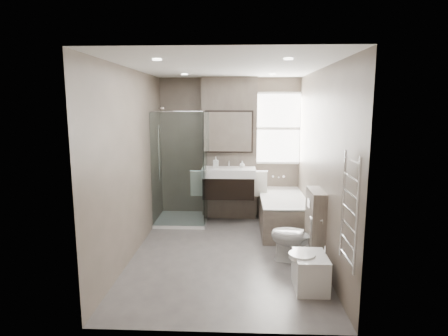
# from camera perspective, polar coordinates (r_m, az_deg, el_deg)

# --- Properties ---
(room) EXTENTS (2.70, 3.90, 2.70)m
(room) POSITION_cam_1_polar(r_m,az_deg,el_deg) (5.17, 0.26, 0.60)
(room) COLOR #575250
(room) RESTS_ON ground
(vanity_pier) EXTENTS (1.00, 0.25, 2.60)m
(vanity_pier) POSITION_cam_1_polar(r_m,az_deg,el_deg) (6.93, 0.82, 2.92)
(vanity_pier) COLOR #62584D
(vanity_pier) RESTS_ON ground
(vanity) EXTENTS (0.95, 0.47, 0.66)m
(vanity) POSITION_cam_1_polar(r_m,az_deg,el_deg) (6.68, 0.72, -2.20)
(vanity) COLOR black
(vanity) RESTS_ON vanity_pier
(mirror_cabinet) EXTENTS (0.86, 0.08, 0.76)m
(mirror_cabinet) POSITION_cam_1_polar(r_m,az_deg,el_deg) (6.74, 0.79, 5.55)
(mirror_cabinet) COLOR black
(mirror_cabinet) RESTS_ON vanity_pier
(towel_left) EXTENTS (0.24, 0.06, 0.44)m
(towel_left) POSITION_cam_1_polar(r_m,az_deg,el_deg) (6.70, -4.08, -2.36)
(towel_left) COLOR silver
(towel_left) RESTS_ON vanity_pier
(towel_right) EXTENTS (0.24, 0.06, 0.44)m
(towel_right) POSITION_cam_1_polar(r_m,az_deg,el_deg) (6.67, 5.54, -2.45)
(towel_right) COLOR silver
(towel_right) RESTS_ON vanity_pier
(shower_enclosure) EXTENTS (0.90, 0.90, 2.00)m
(shower_enclosure) POSITION_cam_1_polar(r_m,az_deg,el_deg) (6.72, -5.73, -4.35)
(shower_enclosure) COLOR white
(shower_enclosure) RESTS_ON ground
(bathtub) EXTENTS (0.75, 1.60, 0.57)m
(bathtub) POSITION_cam_1_polar(r_m,az_deg,el_deg) (6.50, 8.86, -6.51)
(bathtub) COLOR #62584D
(bathtub) RESTS_ON ground
(window) EXTENTS (0.98, 0.06, 1.33)m
(window) POSITION_cam_1_polar(r_m,az_deg,el_deg) (7.03, 8.25, 5.99)
(window) COLOR white
(window) RESTS_ON room
(toilet) EXTENTS (0.78, 0.58, 0.71)m
(toilet) POSITION_cam_1_polar(r_m,az_deg,el_deg) (5.23, 11.01, -10.21)
(toilet) COLOR white
(toilet) RESTS_ON ground
(cistern_box) EXTENTS (0.19, 0.55, 1.00)m
(cistern_box) POSITION_cam_1_polar(r_m,az_deg,el_deg) (5.22, 13.70, -8.65)
(cistern_box) COLOR #62584D
(cistern_box) RESTS_ON ground
(bidet) EXTENTS (0.44, 0.51, 0.53)m
(bidet) POSITION_cam_1_polar(r_m,az_deg,el_deg) (4.59, 12.94, -15.04)
(bidet) COLOR white
(bidet) RESTS_ON ground
(towel_radiator) EXTENTS (0.03, 0.49, 1.10)m
(towel_radiator) POSITION_cam_1_polar(r_m,az_deg,el_deg) (3.79, 18.61, -6.09)
(towel_radiator) COLOR silver
(towel_radiator) RESTS_ON room
(soap_bottle_a) EXTENTS (0.09, 0.09, 0.20)m
(soap_bottle_a) POSITION_cam_1_polar(r_m,az_deg,el_deg) (6.65, -1.26, 0.89)
(soap_bottle_a) COLOR white
(soap_bottle_a) RESTS_ON vanity
(soap_bottle_b) EXTENTS (0.09, 0.09, 0.12)m
(soap_bottle_b) POSITION_cam_1_polar(r_m,az_deg,el_deg) (6.71, 2.79, 0.61)
(soap_bottle_b) COLOR white
(soap_bottle_b) RESTS_ON vanity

